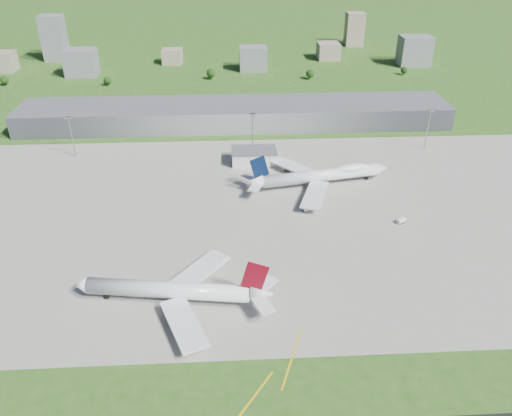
{
  "coord_description": "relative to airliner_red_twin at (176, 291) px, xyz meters",
  "views": [
    {
      "loc": [
        -3.55,
        -173.55,
        128.78
      ],
      "look_at": [
        7.49,
        30.42,
        9.0
      ],
      "focal_mm": 35.0,
      "sensor_mm": 36.0,
      "label": 1
    }
  ],
  "objects": [
    {
      "name": "tug_yellow",
      "position": [
        -11.78,
        9.9,
        -4.67
      ],
      "size": [
        4.43,
        4.17,
        1.91
      ],
      "rotation": [
        0.0,
        0.0,
        0.67
      ],
      "color": "yellow",
      "rests_on": "ground"
    },
    {
      "name": "ground",
      "position": [
        26.05,
        174.58,
        -5.65
      ],
      "size": [
        1400.0,
        1400.0,
        0.0
      ],
      "primitive_type": "plane",
      "color": "#2C531A",
      "rests_on": "ground"
    },
    {
      "name": "tree_far_w",
      "position": [
        -173.95,
        294.58,
        -0.47
      ],
      "size": [
        7.2,
        7.2,
        8.8
      ],
      "color": "#382314",
      "rests_on": "ground"
    },
    {
      "name": "van_white_near",
      "position": [
        58.91,
        66.99,
        -4.34
      ],
      "size": [
        3.2,
        5.48,
        2.61
      ],
      "rotation": [
        0.0,
        0.0,
        1.76
      ],
      "color": "silver",
      "rests_on": "ground"
    },
    {
      "name": "terminal",
      "position": [
        26.05,
        189.58,
        1.85
      ],
      "size": [
        300.0,
        42.0,
        15.0
      ],
      "primitive_type": "cube",
      "color": "gray",
      "rests_on": "ground"
    },
    {
      "name": "ops_building",
      "position": [
        36.05,
        124.58,
        -1.65
      ],
      "size": [
        26.0,
        16.0,
        8.0
      ],
      "primitive_type": "cube",
      "color": "silver",
      "rests_on": "ground"
    },
    {
      "name": "bldg_tall_w",
      "position": [
        -153.95,
        384.58,
        16.35
      ],
      "size": [
        22.0,
        20.0,
        44.0
      ],
      "primitive_type": "cube",
      "color": "slate",
      "rests_on": "ground"
    },
    {
      "name": "tree_w",
      "position": [
        -83.95,
        289.58,
        -0.79
      ],
      "size": [
        6.75,
        6.75,
        8.25
      ],
      "color": "#382314",
      "rests_on": "ground"
    },
    {
      "name": "bldg_w",
      "position": [
        -113.95,
        324.58,
        6.35
      ],
      "size": [
        28.0,
        22.0,
        24.0
      ],
      "primitive_type": "cube",
      "color": "slate",
      "rests_on": "ground"
    },
    {
      "name": "bldg_ce",
      "position": [
        126.05,
        374.58,
        2.35
      ],
      "size": [
        22.0,
        24.0,
        16.0
      ],
      "primitive_type": "cube",
      "color": "gray",
      "rests_on": "ground"
    },
    {
      "name": "mast_center",
      "position": [
        36.05,
        139.58,
        12.05
      ],
      "size": [
        3.5,
        2.0,
        25.9
      ],
      "color": "gray",
      "rests_on": "ground"
    },
    {
      "name": "apron",
      "position": [
        36.05,
        64.58,
        -5.61
      ],
      "size": [
        360.0,
        190.0,
        0.08
      ],
      "primitive_type": "cube",
      "color": "#99988B",
      "rests_on": "ground"
    },
    {
      "name": "bldg_tall_e",
      "position": [
        166.05,
        434.58,
        12.35
      ],
      "size": [
        20.0,
        18.0,
        36.0
      ],
      "primitive_type": "cube",
      "color": "gray",
      "rests_on": "ground"
    },
    {
      "name": "tree_c",
      "position": [
        6.05,
        304.58,
        0.18
      ],
      "size": [
        8.1,
        8.1,
        9.9
      ],
      "color": "#382314",
      "rests_on": "ground"
    },
    {
      "name": "airliner_blue_quad",
      "position": [
        71.78,
        93.53,
        0.28
      ],
      "size": [
        81.34,
        63.03,
        21.34
      ],
      "rotation": [
        0.0,
        0.0,
        0.19
      ],
      "color": "white",
      "rests_on": "ground"
    },
    {
      "name": "bldg_e",
      "position": [
        206.05,
        344.58,
        8.35
      ],
      "size": [
        30.0,
        22.0,
        28.0
      ],
      "primitive_type": "cube",
      "color": "slate",
      "rests_on": "ground"
    },
    {
      "name": "bldg_c",
      "position": [
        46.05,
        334.58,
        5.35
      ],
      "size": [
        26.0,
        20.0,
        22.0
      ],
      "primitive_type": "cube",
      "color": "slate",
      "rests_on": "ground"
    },
    {
      "name": "bldg_far_w",
      "position": [
        -193.95,
        344.58,
        3.35
      ],
      "size": [
        24.0,
        20.0,
        18.0
      ],
      "primitive_type": "cube",
      "color": "gray",
      "rests_on": "ground"
    },
    {
      "name": "bldg_cw",
      "position": [
        -33.95,
        364.58,
        1.35
      ],
      "size": [
        20.0,
        18.0,
        14.0
      ],
      "primitive_type": "cube",
      "color": "gray",
      "rests_on": "ground"
    },
    {
      "name": "mast_east",
      "position": [
        146.05,
        139.58,
        12.05
      ],
      "size": [
        3.5,
        2.0,
        25.9
      ],
      "color": "gray",
      "rests_on": "ground"
    },
    {
      "name": "tree_far_e",
      "position": [
        186.05,
        309.58,
        -1.12
      ],
      "size": [
        6.3,
        6.3,
        7.7
      ],
      "color": "#382314",
      "rests_on": "ground"
    },
    {
      "name": "tree_e",
      "position": [
        96.05,
        299.58,
        -0.14
      ],
      "size": [
        7.65,
        7.65,
        9.35
      ],
      "color": "#382314",
      "rests_on": "ground"
    },
    {
      "name": "van_white_far",
      "position": [
        103.91,
        52.05,
        -4.47
      ],
      "size": [
        4.89,
        4.1,
        2.33
      ],
      "rotation": [
        0.0,
        0.0,
        0.55
      ],
      "color": "white",
      "rests_on": "ground"
    },
    {
      "name": "mast_west",
      "position": [
        -73.95,
        139.58,
        12.05
      ],
      "size": [
        3.5,
        2.0,
        25.9
      ],
      "color": "gray",
      "rests_on": "ground"
    },
    {
      "name": "airliner_red_twin",
      "position": [
        0.0,
        0.0,
        0.0
      ],
      "size": [
        77.26,
        59.71,
        21.23
      ],
      "rotation": [
        0.0,
        0.0,
        3.0
      ],
      "color": "white",
      "rests_on": "ground"
    }
  ]
}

